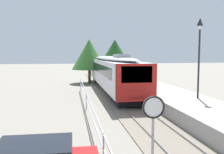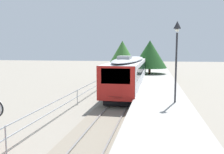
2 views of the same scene
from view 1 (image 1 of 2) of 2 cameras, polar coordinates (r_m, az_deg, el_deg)
The scene contains 9 objects.
ground_plane at distance 18.48m, azimuth -5.19°, elevation -6.82°, with size 160.00×160.00×0.00m, color gray.
track_rails at distance 18.93m, azimuth 3.96°, elevation -6.41°, with size 3.20×60.00×0.14m.
commuter_train at distance 26.29m, azimuth -0.03°, elevation 1.56°, with size 2.82×20.19×3.74m.
station_platform at distance 19.86m, azimuth 13.15°, elevation -4.76°, with size 3.90×60.00×0.90m, color #999691.
platform_lamp_mid_platform at distance 17.58m, azimuth 19.50°, elevation 7.43°, with size 0.34×0.34×5.35m.
speed_limit_sign at distance 6.72m, azimuth 9.50°, elevation -10.00°, with size 0.61×0.10×2.81m.
carpark_fence at distance 8.62m, azimuth -1.96°, elevation -14.92°, with size 0.06×36.06×1.25m.
tree_behind_carpark at distance 35.68m, azimuth 0.66°, elevation 5.30°, with size 5.20×5.20×5.94m.
tree_behind_station_far at distance 32.79m, azimuth -5.26°, elevation 5.21°, with size 4.60×4.60×5.80m.
Camera 1 is at (-4.37, 3.99, 3.90)m, focal length 39.69 mm.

